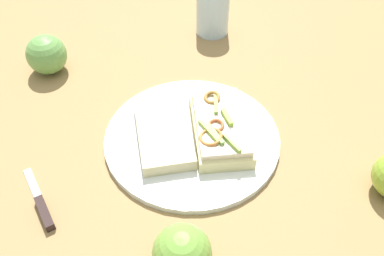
# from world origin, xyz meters

# --- Properties ---
(ground_plane) EXTENTS (2.00, 2.00, 0.00)m
(ground_plane) POSITION_xyz_m (0.00, 0.00, 0.00)
(ground_plane) COLOR #997648
(ground_plane) RESTS_ON ground
(plate) EXTENTS (0.29, 0.29, 0.01)m
(plate) POSITION_xyz_m (0.00, 0.00, 0.01)
(plate) COLOR white
(plate) RESTS_ON ground_plane
(sandwich) EXTENTS (0.16, 0.09, 0.04)m
(sandwich) POSITION_xyz_m (0.00, 0.05, 0.03)
(sandwich) COLOR beige
(sandwich) RESTS_ON plate
(bread_slice_side) EXTENTS (0.16, 0.09, 0.02)m
(bread_slice_side) POSITION_xyz_m (-0.00, -0.05, 0.02)
(bread_slice_side) COLOR beige
(bread_slice_side) RESTS_ON plate
(apple_0) EXTENTS (0.11, 0.11, 0.08)m
(apple_0) POSITION_xyz_m (-0.22, -0.26, 0.04)
(apple_0) COLOR #68A14E
(apple_0) RESTS_ON ground_plane
(apple_1) EXTENTS (0.10, 0.10, 0.08)m
(apple_1) POSITION_xyz_m (0.22, -0.04, 0.04)
(apple_1) COLOR #71A43E
(apple_1) RESTS_ON ground_plane
(drinking_glass) EXTENTS (0.07, 0.07, 0.10)m
(drinking_glass) POSITION_xyz_m (-0.32, 0.08, 0.05)
(drinking_glass) COLOR silver
(drinking_glass) RESTS_ON ground_plane
(knife) EXTENTS (0.12, 0.06, 0.01)m
(knife) POSITION_xyz_m (0.11, -0.23, 0.01)
(knife) COLOR silver
(knife) RESTS_ON ground_plane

